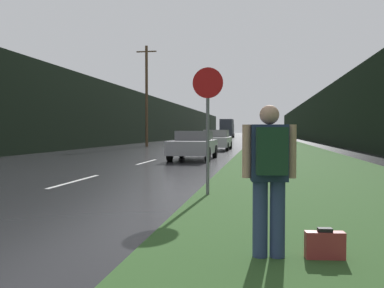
% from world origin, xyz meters
% --- Properties ---
extents(grass_verge, '(6.00, 240.00, 0.02)m').
position_xyz_m(grass_verge, '(6.58, 40.00, 0.01)').
color(grass_verge, '#2D5123').
rests_on(grass_verge, ground_plane).
extents(lane_stripe_b, '(0.12, 3.00, 0.01)m').
position_xyz_m(lane_stripe_b, '(0.00, 7.86, 0.00)').
color(lane_stripe_b, silver).
rests_on(lane_stripe_b, ground_plane).
extents(lane_stripe_c, '(0.12, 3.00, 0.01)m').
position_xyz_m(lane_stripe_c, '(0.00, 14.86, 0.00)').
color(lane_stripe_c, silver).
rests_on(lane_stripe_c, ground_plane).
extents(lane_stripe_d, '(0.12, 3.00, 0.01)m').
position_xyz_m(lane_stripe_d, '(0.00, 21.86, 0.00)').
color(lane_stripe_d, silver).
rests_on(lane_stripe_d, ground_plane).
extents(lane_stripe_e, '(0.12, 3.00, 0.01)m').
position_xyz_m(lane_stripe_e, '(0.00, 28.86, 0.00)').
color(lane_stripe_e, silver).
rests_on(lane_stripe_e, ground_plane).
extents(treeline_far_side, '(2.00, 140.00, 5.77)m').
position_xyz_m(treeline_far_side, '(-9.58, 50.00, 2.89)').
color(treeline_far_side, black).
rests_on(treeline_far_side, ground_plane).
extents(treeline_near_side, '(2.00, 140.00, 5.93)m').
position_xyz_m(treeline_near_side, '(12.58, 50.00, 2.97)').
color(treeline_near_side, black).
rests_on(treeline_near_side, ground_plane).
extents(utility_pole_far, '(1.80, 0.24, 8.83)m').
position_xyz_m(utility_pole_far, '(-4.99, 32.14, 4.55)').
color(utility_pole_far, '#4C3823').
rests_on(utility_pole_far, ground_plane).
extents(stop_sign, '(0.65, 0.07, 2.70)m').
position_xyz_m(stop_sign, '(3.86, 6.04, 1.64)').
color(stop_sign, slate).
rests_on(stop_sign, ground_plane).
extents(hitchhiker_with_backpack, '(0.57, 0.43, 1.64)m').
position_xyz_m(hitchhiker_with_backpack, '(5.07, 1.89, 0.94)').
color(hitchhiker_with_backpack, navy).
rests_on(hitchhiker_with_backpack, ground_plane).
extents(suitcase, '(0.42, 0.16, 0.34)m').
position_xyz_m(suitcase, '(5.64, 1.96, 0.16)').
color(suitcase, '#9E3333').
rests_on(suitcase, ground_plane).
extents(car_passing_near, '(1.92, 4.47, 1.37)m').
position_xyz_m(car_passing_near, '(1.79, 16.76, 0.70)').
color(car_passing_near, '#9E9EA3').
rests_on(car_passing_near, ground_plane).
extents(car_passing_far, '(2.04, 4.80, 1.45)m').
position_xyz_m(car_passing_far, '(1.79, 26.55, 0.72)').
color(car_passing_far, '#BCBCBC').
rests_on(car_passing_far, ground_plane).
extents(car_oncoming, '(2.01, 4.50, 1.47)m').
position_xyz_m(car_oncoming, '(-1.79, 52.85, 0.74)').
color(car_oncoming, '#9E9EA3').
rests_on(car_oncoming, ground_plane).
extents(delivery_truck, '(2.57, 6.92, 3.68)m').
position_xyz_m(delivery_truck, '(-1.79, 78.71, 1.92)').
color(delivery_truck, black).
rests_on(delivery_truck, ground_plane).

